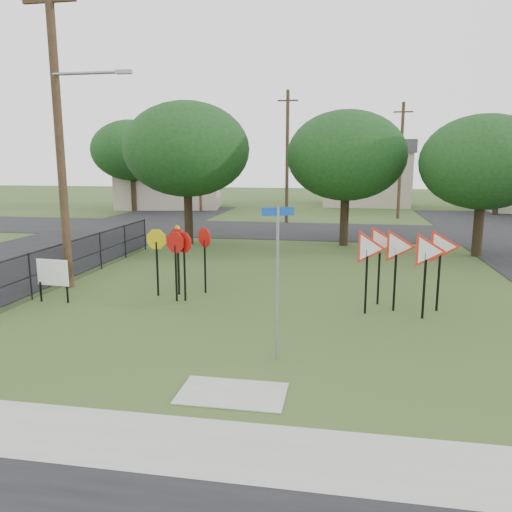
{
  "coord_description": "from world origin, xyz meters",
  "views": [
    {
      "loc": [
        1.94,
        -10.87,
        4.29
      ],
      "look_at": [
        -0.5,
        3.0,
        1.6
      ],
      "focal_mm": 35.0,
      "sensor_mm": 36.0,
      "label": 1
    }
  ],
  "objects": [
    {
      "name": "ground",
      "position": [
        0.0,
        0.0,
        0.0
      ],
      "size": [
        140.0,
        140.0,
        0.0
      ],
      "primitive_type": "plane",
      "color": "#2D481B"
    },
    {
      "name": "sidewalk",
      "position": [
        0.0,
        -4.2,
        0.01
      ],
      "size": [
        30.0,
        1.6,
        0.02
      ],
      "primitive_type": "cube",
      "color": "#9D9E95",
      "rests_on": "ground"
    },
    {
      "name": "planting_strip",
      "position": [
        0.0,
        -5.4,
        0.01
      ],
      "size": [
        30.0,
        0.8,
        0.02
      ],
      "primitive_type": "cube",
      "color": "#2D481B",
      "rests_on": "ground"
    },
    {
      "name": "street_left",
      "position": [
        -12.0,
        10.0,
        0.01
      ],
      "size": [
        8.0,
        50.0,
        0.02
      ],
      "primitive_type": "cube",
      "color": "black",
      "rests_on": "ground"
    },
    {
      "name": "street_far",
      "position": [
        0.0,
        20.0,
        0.01
      ],
      "size": [
        60.0,
        8.0,
        0.02
      ],
      "primitive_type": "cube",
      "color": "black",
      "rests_on": "ground"
    },
    {
      "name": "curb_pad",
      "position": [
        0.0,
        -2.4,
        0.01
      ],
      "size": [
        2.0,
        1.2,
        0.02
      ],
      "primitive_type": "cube",
      "color": "#9D9E95",
      "rests_on": "ground"
    },
    {
      "name": "street_name_sign",
      "position": [
        0.6,
        -0.59,
        1.9
      ],
      "size": [
        0.65,
        0.28,
        3.35
      ],
      "color": "gray",
      "rests_on": "ground"
    },
    {
      "name": "stop_sign_cluster",
      "position": [
        -3.17,
        4.13,
        1.64
      ],
      "size": [
        2.02,
        1.96,
        2.18
      ],
      "color": "black",
      "rests_on": "ground"
    },
    {
      "name": "yield_sign_cluster",
      "position": [
        3.61,
        3.54,
        1.79
      ],
      "size": [
        3.11,
        1.44,
        2.44
      ],
      "color": "black",
      "rests_on": "ground"
    },
    {
      "name": "info_board",
      "position": [
        -6.76,
        2.68,
        0.9
      ],
      "size": [
        1.07,
        0.14,
        1.34
      ],
      "color": "black",
      "rests_on": "ground"
    },
    {
      "name": "utility_pole_main",
      "position": [
        -7.24,
        4.5,
        5.21
      ],
      "size": [
        3.55,
        0.33,
        10.0
      ],
      "color": "#473321",
      "rests_on": "ground"
    },
    {
      "name": "far_pole_a",
      "position": [
        -2.0,
        24.0,
        4.6
      ],
      "size": [
        1.4,
        0.24,
        9.0
      ],
      "color": "#473321",
      "rests_on": "ground"
    },
    {
      "name": "far_pole_b",
      "position": [
        6.0,
        28.0,
        4.35
      ],
      "size": [
        1.4,
        0.24,
        8.5
      ],
      "color": "#473321",
      "rests_on": "ground"
    },
    {
      "name": "far_pole_c",
      "position": [
        -10.0,
        30.0,
        4.6
      ],
      "size": [
        1.4,
        0.24,
        9.0
      ],
      "color": "#473321",
      "rests_on": "ground"
    },
    {
      "name": "fence_run",
      "position": [
        -7.6,
        6.25,
        0.78
      ],
      "size": [
        0.05,
        11.55,
        1.5
      ],
      "color": "black",
      "rests_on": "ground"
    },
    {
      "name": "house_left",
      "position": [
        -14.0,
        34.0,
        3.65
      ],
      "size": [
        10.58,
        8.88,
        7.2
      ],
      "color": "#B3A590",
      "rests_on": "ground"
    },
    {
      "name": "house_mid",
      "position": [
        4.0,
        40.0,
        3.15
      ],
      "size": [
        8.4,
        8.4,
        6.2
      ],
      "color": "#B3A590",
      "rests_on": "ground"
    },
    {
      "name": "tree_near_left",
      "position": [
        -6.0,
        14.0,
        4.86
      ],
      "size": [
        6.4,
        6.4,
        7.27
      ],
      "color": "black",
      "rests_on": "ground"
    },
    {
      "name": "tree_near_mid",
      "position": [
        2.0,
        15.0,
        4.54
      ],
      "size": [
        6.0,
        6.0,
        6.8
      ],
      "color": "black",
      "rests_on": "ground"
    },
    {
      "name": "tree_near_right",
      "position": [
        8.0,
        13.0,
        4.22
      ],
      "size": [
        5.6,
        5.6,
        6.33
      ],
      "color": "black",
      "rests_on": "ground"
    },
    {
      "name": "tree_far_left",
      "position": [
        -16.0,
        30.0,
        5.17
      ],
      "size": [
        6.8,
        6.8,
        7.73
      ],
      "color": "black",
      "rests_on": "ground"
    },
    {
      "name": "tree_far_right",
      "position": [
        14.0,
        32.0,
        4.54
      ],
      "size": [
        6.0,
        6.0,
        6.8
      ],
      "color": "black",
      "rests_on": "ground"
    }
  ]
}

